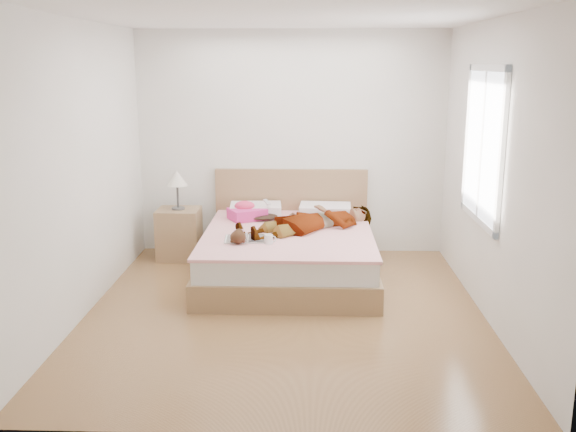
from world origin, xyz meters
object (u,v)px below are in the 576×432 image
object	(u,v)px
phone	(267,202)
bed	(289,251)
towel	(247,212)
woman	(311,217)
nightstand	(179,230)
magazine	(248,239)
coffee_mug	(269,239)
plush_toy	(238,236)

from	to	relation	value
phone	bed	xyz separation A→B (m)	(0.26, -0.48, -0.42)
phone	towel	bearing A→B (deg)	153.34
woman	towel	distance (m)	0.81
towel	nightstand	distance (m)	0.85
towel	magazine	distance (m)	0.87
coffee_mug	magazine	bearing A→B (deg)	146.79
bed	towel	world-z (taller)	bed
phone	nightstand	bearing A→B (deg)	138.37
woman	nightstand	world-z (taller)	nightstand
woman	nightstand	bearing A→B (deg)	-144.15
woman	coffee_mug	world-z (taller)	woman
phone	magazine	xyz separation A→B (m)	(-0.13, -0.89, -0.18)
magazine	plush_toy	xyz separation A→B (m)	(-0.08, -0.13, 0.06)
phone	magazine	world-z (taller)	phone
towel	plush_toy	bearing A→B (deg)	-89.24
towel	nightstand	xyz separation A→B (m)	(-0.80, 0.14, -0.25)
bed	plush_toy	distance (m)	0.78
woman	nightstand	distance (m)	1.63
phone	coffee_mug	distance (m)	1.05
coffee_mug	towel	bearing A→B (deg)	107.40
woman	towel	world-z (taller)	woman
towel	nightstand	world-z (taller)	nightstand
bed	plush_toy	xyz separation A→B (m)	(-0.47, -0.55, 0.30)
magazine	plush_toy	distance (m)	0.17
phone	plush_toy	bearing A→B (deg)	-137.63
magazine	bed	bearing A→B (deg)	46.81
coffee_mug	woman	bearing A→B (deg)	57.01
woman	coffee_mug	size ratio (longest dim) A/B	13.70
coffee_mug	plush_toy	distance (m)	0.30
plush_toy	phone	bearing A→B (deg)	78.32
coffee_mug	plush_toy	bearing A→B (deg)	178.57
nightstand	bed	bearing A→B (deg)	-24.36
woman	plush_toy	world-z (taller)	woman
phone	nightstand	size ratio (longest dim) A/B	0.10
plush_toy	bed	bearing A→B (deg)	49.17
magazine	nightstand	world-z (taller)	nightstand
phone	plush_toy	xyz separation A→B (m)	(-0.21, -1.03, -0.12)
bed	nightstand	world-z (taller)	nightstand
phone	plush_toy	size ratio (longest dim) A/B	0.42
towel	nightstand	bearing A→B (deg)	170.15
magazine	nightstand	size ratio (longest dim) A/B	0.47
phone	nightstand	world-z (taller)	nightstand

